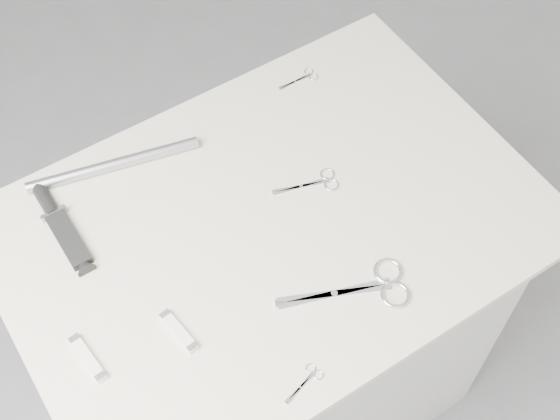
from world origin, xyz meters
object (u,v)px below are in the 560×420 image
embroidery_scissors_b (303,78)px  tiny_scissors (307,380)px  embroidery_scissors_a (318,182)px  sheathed_knife (58,221)px  pocket_knife_b (179,331)px  metal_rail (114,165)px  plinth (274,329)px  large_shears (371,287)px  pocket_knife_a (88,358)px

embroidery_scissors_b → tiny_scissors: (-0.37, -0.56, -0.00)m
embroidery_scissors_a → sheathed_knife: (-0.46, 0.19, 0.01)m
pocket_knife_b → sheathed_knife: bearing=7.1°
tiny_scissors → metal_rail: metal_rail is taller
pocket_knife_b → metal_rail: size_ratio=0.27×
plinth → large_shears: 0.52m
large_shears → pocket_knife_a: pocket_knife_a is taller
plinth → pocket_knife_b: bearing=-158.0°
sheathed_knife → pocket_knife_b: size_ratio=2.29×
pocket_knife_b → plinth: bearing=-75.3°
sheathed_knife → pocket_knife_a: (-0.07, -0.28, -0.00)m
embroidery_scissors_a → pocket_knife_b: bearing=-143.7°
metal_rail → embroidery_scissors_b: bearing=-0.5°
tiny_scissors → pocket_knife_a: 0.37m
embroidery_scissors_b → pocket_knife_b: bearing=-142.8°
embroidery_scissors_a → tiny_scissors: size_ratio=1.59×
embroidery_scissors_b → pocket_knife_b: size_ratio=0.99×
tiny_scissors → metal_rail: 0.57m
sheathed_knife → metal_rail: 0.16m
tiny_scissors → plinth: bearing=52.5°
large_shears → embroidery_scissors_a: size_ratio=1.81×
sheathed_knife → large_shears: bearing=-136.4°
embroidery_scissors_b → sheathed_knife: size_ratio=0.43×
large_shears → pocket_knife_b: size_ratio=2.55×
sheathed_knife → metal_rail: metal_rail is taller
pocket_knife_a → pocket_knife_b: bearing=-110.1°
large_shears → metal_rail: 0.55m
embroidery_scissors_a → pocket_knife_a: size_ratio=1.32×
metal_rail → sheathed_knife: bearing=-157.8°
large_shears → embroidery_scissors_b: large_shears is taller
plinth → embroidery_scissors_a: bearing=12.8°
large_shears → tiny_scissors: large_shears is taller
embroidery_scissors_b → metal_rail: (-0.44, 0.00, 0.01)m
large_shears → pocket_knife_b: bearing=-176.8°
embroidery_scissors_a → metal_rail: (-0.31, 0.25, 0.01)m
tiny_scissors → sheathed_knife: bearing=97.7°
plinth → pocket_knife_a: bearing=-171.2°
sheathed_knife → pocket_knife_b: sheathed_knife is taller
embroidery_scissors_a → embroidery_scissors_b: bearing=79.1°
embroidery_scissors_b → metal_rail: 0.44m
large_shears → embroidery_scissors_b: 0.52m
plinth → large_shears: size_ratio=3.84×
sheathed_knife → embroidery_scissors_a: bearing=-112.4°
large_shears → sheathed_knife: (-0.41, 0.43, 0.00)m
sheathed_knife → pocket_knife_a: bearing=165.7°
embroidery_scissors_a → metal_rail: 0.40m
tiny_scissors → pocket_knife_a: pocket_knife_a is taller
tiny_scissors → metal_rail: (-0.07, 0.57, 0.01)m
sheathed_knife → metal_rail: size_ratio=0.62×
plinth → large_shears: bearing=-70.9°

